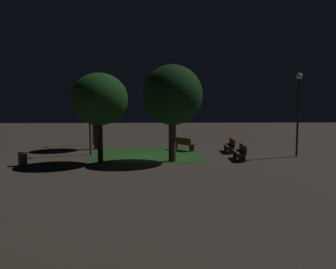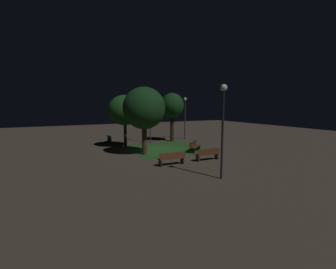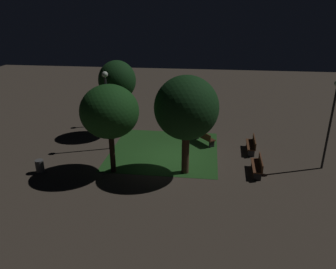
{
  "view_description": "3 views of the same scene",
  "coord_description": "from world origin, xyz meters",
  "px_view_note": "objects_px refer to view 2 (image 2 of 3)",
  "views": [
    {
      "loc": [
        -21.04,
        -0.01,
        3.44
      ],
      "look_at": [
        -0.31,
        -0.61,
        1.35
      ],
      "focal_mm": 37.54,
      "sensor_mm": 36.0,
      "label": 1
    },
    {
      "loc": [
        -8.35,
        -17.82,
        3.93
      ],
      "look_at": [
        0.41,
        -0.44,
        1.43
      ],
      "focal_mm": 24.85,
      "sensor_mm": 36.0,
      "label": 2
    },
    {
      "loc": [
        -17.39,
        -1.86,
        8.36
      ],
      "look_at": [
        1.11,
        0.52,
        1.0
      ],
      "focal_mm": 34.37,
      "sensor_mm": 36.0,
      "label": 3
    }
  ],
  "objects_px": {
    "bench_path_side": "(172,158)",
    "bench_corner": "(195,146)",
    "tree_tall_center": "(144,108)",
    "trash_bin": "(109,138)",
    "tree_near_wall": "(172,106)",
    "lamp_post_path_center": "(223,116)",
    "lamp_post_plaza_east": "(150,111)",
    "tree_lawn_side": "(125,110)",
    "bench_front_left": "(208,154)",
    "lamp_post_near_wall": "(185,111)"
  },
  "relations": [
    {
      "from": "tree_lawn_side",
      "to": "tree_tall_center",
      "type": "distance_m",
      "value": 3.92
    },
    {
      "from": "tree_lawn_side",
      "to": "lamp_post_path_center",
      "type": "height_order",
      "value": "lamp_post_path_center"
    },
    {
      "from": "trash_bin",
      "to": "bench_path_side",
      "type": "bearing_deg",
      "value": -83.04
    },
    {
      "from": "tree_lawn_side",
      "to": "trash_bin",
      "type": "bearing_deg",
      "value": 99.02
    },
    {
      "from": "bench_corner",
      "to": "lamp_post_near_wall",
      "type": "bearing_deg",
      "value": 65.77
    },
    {
      "from": "tree_near_wall",
      "to": "bench_path_side",
      "type": "bearing_deg",
      "value": -117.82
    },
    {
      "from": "lamp_post_path_center",
      "to": "lamp_post_near_wall",
      "type": "bearing_deg",
      "value": 66.92
    },
    {
      "from": "bench_path_side",
      "to": "lamp_post_plaza_east",
      "type": "xyz_separation_m",
      "value": [
        2.16,
        8.88,
        2.83
      ]
    },
    {
      "from": "bench_corner",
      "to": "lamp_post_path_center",
      "type": "xyz_separation_m",
      "value": [
        -2.7,
        -6.69,
        2.86
      ]
    },
    {
      "from": "lamp_post_plaza_east",
      "to": "tree_tall_center",
      "type": "bearing_deg",
      "value": -117.15
    },
    {
      "from": "bench_front_left",
      "to": "bench_corner",
      "type": "distance_m",
      "value": 3.16
    },
    {
      "from": "bench_corner",
      "to": "bench_front_left",
      "type": "bearing_deg",
      "value": -106.04
    },
    {
      "from": "bench_corner",
      "to": "trash_bin",
      "type": "distance_m",
      "value": 10.1
    },
    {
      "from": "tree_near_wall",
      "to": "lamp_post_path_center",
      "type": "xyz_separation_m",
      "value": [
        -3.64,
        -12.57,
        -0.45
      ]
    },
    {
      "from": "tree_tall_center",
      "to": "trash_bin",
      "type": "distance_m",
      "value": 8.52
    },
    {
      "from": "tree_near_wall",
      "to": "lamp_post_path_center",
      "type": "relative_size",
      "value": 1.04
    },
    {
      "from": "lamp_post_near_wall",
      "to": "bench_path_side",
      "type": "bearing_deg",
      "value": -125.03
    },
    {
      "from": "tree_lawn_side",
      "to": "bench_front_left",
      "type": "bearing_deg",
      "value": -64.63
    },
    {
      "from": "bench_front_left",
      "to": "tree_lawn_side",
      "type": "distance_m",
      "value": 9.11
    },
    {
      "from": "bench_front_left",
      "to": "bench_corner",
      "type": "bearing_deg",
      "value": 73.96
    },
    {
      "from": "tree_tall_center",
      "to": "lamp_post_plaza_east",
      "type": "xyz_separation_m",
      "value": [
        2.56,
        4.99,
        -0.33
      ]
    },
    {
      "from": "tree_tall_center",
      "to": "tree_near_wall",
      "type": "bearing_deg",
      "value": 44.53
    },
    {
      "from": "bench_front_left",
      "to": "tree_near_wall",
      "type": "distance_m",
      "value": 9.68
    },
    {
      "from": "tree_lawn_side",
      "to": "lamp_post_path_center",
      "type": "relative_size",
      "value": 0.97
    },
    {
      "from": "lamp_post_near_wall",
      "to": "lamp_post_plaza_east",
      "type": "xyz_separation_m",
      "value": [
        -4.52,
        -0.65,
        0.11
      ]
    },
    {
      "from": "bench_path_side",
      "to": "bench_front_left",
      "type": "height_order",
      "value": "same"
    },
    {
      "from": "tree_near_wall",
      "to": "trash_bin",
      "type": "xyz_separation_m",
      "value": [
        -6.13,
        2.79,
        -3.42
      ]
    },
    {
      "from": "bench_corner",
      "to": "lamp_post_path_center",
      "type": "distance_m",
      "value": 7.76
    },
    {
      "from": "lamp_post_path_center",
      "to": "tree_tall_center",
      "type": "bearing_deg",
      "value": 100.94
    },
    {
      "from": "tree_lawn_side",
      "to": "bench_path_side",
      "type": "bearing_deg",
      "value": -84.09
    },
    {
      "from": "trash_bin",
      "to": "bench_front_left",
      "type": "bearing_deg",
      "value": -69.76
    },
    {
      "from": "bench_front_left",
      "to": "lamp_post_near_wall",
      "type": "relative_size",
      "value": 0.38
    },
    {
      "from": "tree_lawn_side",
      "to": "trash_bin",
      "type": "distance_m",
      "value": 5.0
    },
    {
      "from": "tree_lawn_side",
      "to": "tree_near_wall",
      "type": "distance_m",
      "value": 5.63
    },
    {
      "from": "bench_path_side",
      "to": "bench_corner",
      "type": "xyz_separation_m",
      "value": [
        3.76,
        3.04,
        0.0
      ]
    },
    {
      "from": "tree_tall_center",
      "to": "tree_near_wall",
      "type": "height_order",
      "value": "tree_tall_center"
    },
    {
      "from": "bench_path_side",
      "to": "trash_bin",
      "type": "relative_size",
      "value": 2.45
    },
    {
      "from": "bench_path_side",
      "to": "bench_corner",
      "type": "relative_size",
      "value": 1.08
    },
    {
      "from": "tree_lawn_side",
      "to": "tree_tall_center",
      "type": "xyz_separation_m",
      "value": [
        0.41,
        -3.89,
        0.22
      ]
    },
    {
      "from": "bench_corner",
      "to": "tree_lawn_side",
      "type": "bearing_deg",
      "value": 133.88
    },
    {
      "from": "bench_path_side",
      "to": "lamp_post_path_center",
      "type": "relative_size",
      "value": 0.37
    },
    {
      "from": "lamp_post_near_wall",
      "to": "trash_bin",
      "type": "relative_size",
      "value": 6.38
    },
    {
      "from": "bench_path_side",
      "to": "lamp_post_path_center",
      "type": "xyz_separation_m",
      "value": [
        1.06,
        -3.65,
        2.86
      ]
    },
    {
      "from": "tree_tall_center",
      "to": "bench_corner",
      "type": "bearing_deg",
      "value": -11.65
    },
    {
      "from": "tree_lawn_side",
      "to": "tree_near_wall",
      "type": "height_order",
      "value": "tree_near_wall"
    },
    {
      "from": "tree_near_wall",
      "to": "lamp_post_near_wall",
      "type": "xyz_separation_m",
      "value": [
        1.98,
        0.62,
        -0.59
      ]
    },
    {
      "from": "bench_front_left",
      "to": "lamp_post_path_center",
      "type": "distance_m",
      "value": 4.98
    },
    {
      "from": "tree_tall_center",
      "to": "tree_near_wall",
      "type": "relative_size",
      "value": 1.03
    },
    {
      "from": "bench_front_left",
      "to": "tree_near_wall",
      "type": "bearing_deg",
      "value": 78.49
    },
    {
      "from": "bench_front_left",
      "to": "trash_bin",
      "type": "relative_size",
      "value": 2.45
    }
  ]
}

